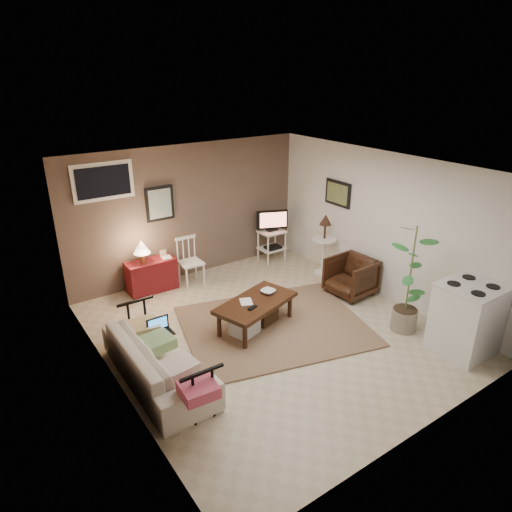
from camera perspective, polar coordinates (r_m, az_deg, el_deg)
floor at (r=6.80m, az=1.89°, el=-9.38°), size 5.00×5.00×0.00m
art_back at (r=7.96m, az=-11.95°, el=6.44°), size 0.50×0.03×0.60m
art_right at (r=8.29m, az=10.20°, el=7.72°), size 0.03×0.60×0.45m
window at (r=7.55m, az=-18.58°, el=8.82°), size 0.96×0.03×0.60m
rug at (r=6.91m, az=2.28°, el=-8.70°), size 3.08×2.70×0.03m
coffee_table at (r=6.75m, az=-0.07°, el=-7.03°), size 1.38×0.98×0.47m
sofa at (r=5.79m, az=-12.25°, el=-11.79°), size 0.57×1.95×0.76m
sofa_pillows at (r=5.58m, az=-10.94°, el=-12.03°), size 0.37×1.85×0.13m
sofa_end_rails at (r=5.85m, az=-11.18°, el=-11.91°), size 0.52×1.95×0.66m
laptop at (r=6.05m, az=-11.96°, el=-8.86°), size 0.30×0.22×0.20m
red_console at (r=8.02m, az=-13.03°, el=-2.06°), size 0.83×0.37×0.96m
spindle_chair at (r=8.13m, az=-8.19°, el=-0.83°), size 0.39×0.39×0.85m
tv_stand at (r=8.99m, az=2.02°, el=2.73°), size 0.59×0.40×1.03m
side_table at (r=8.40m, az=8.56°, el=2.30°), size 0.43×0.43×1.16m
armchair at (r=7.85m, az=11.80°, el=-2.32°), size 0.68×0.73×0.71m
potted_plant at (r=6.79m, az=18.71°, el=-2.36°), size 0.41×0.41×1.64m
stove at (r=6.75m, az=24.83°, el=-7.09°), size 0.76×0.71×1.00m
bowl at (r=6.85m, az=1.53°, el=-3.87°), size 0.21×0.10×0.21m
book_table at (r=6.56m, az=-2.00°, el=-5.01°), size 0.16×0.09×0.23m
book_console at (r=7.94m, az=-11.71°, el=0.37°), size 0.15×0.05×0.21m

